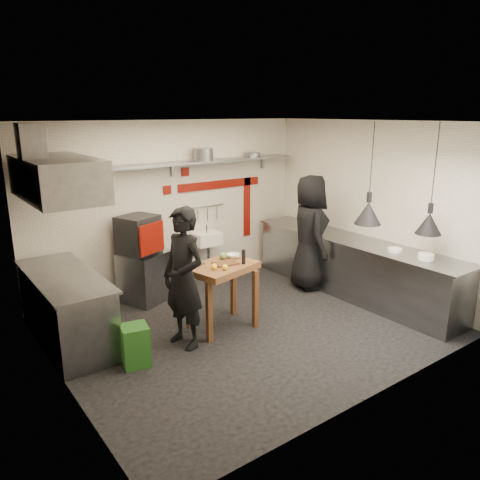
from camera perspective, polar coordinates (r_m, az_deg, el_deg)
floor at (r=6.68m, az=0.99°, el=-10.55°), size 5.00×5.00×0.00m
ceiling at (r=6.01m, az=1.12°, el=14.21°), size 5.00×5.00×0.00m
wall_back at (r=7.93m, az=-8.21°, el=4.15°), size 5.00×0.04×2.80m
wall_front at (r=4.77m, az=16.56°, el=-3.86°), size 5.00×0.04×2.80m
wall_left at (r=5.14m, az=-21.72°, el=-2.96°), size 0.04×4.20×2.80m
wall_right at (r=7.93m, az=15.60°, el=3.74°), size 0.04×4.20×2.80m
red_band_horiz at (r=8.35m, az=-2.44°, el=6.80°), size 1.70×0.02×0.14m
red_band_vert at (r=8.78m, az=0.86°, el=4.05°), size 0.14×0.02×1.10m
red_tile_a at (r=7.95m, az=-6.69°, el=8.24°), size 0.14×0.02×0.14m
red_tile_b at (r=7.82m, az=-8.86°, el=6.05°), size 0.14×0.02×0.14m
back_shelf at (r=7.67m, az=-7.77°, el=9.23°), size 4.60×0.34×0.04m
shelf_bracket_left at (r=7.12m, az=-21.95°, el=7.00°), size 0.04×0.06×0.24m
shelf_bracket_mid at (r=7.81m, az=-8.28°, el=8.58°), size 0.04×0.06×0.24m
shelf_bracket_right at (r=8.86m, az=2.75°, el=9.51°), size 0.04×0.06×0.24m
pan_far_left at (r=7.07m, az=-18.59°, el=8.60°), size 0.35×0.35×0.09m
pan_mid_left at (r=7.13m, az=-17.08°, el=8.70°), size 0.30×0.30×0.07m
stock_pot at (r=7.91m, az=-4.49°, el=10.38°), size 0.39×0.39×0.20m
pan_right at (r=8.51m, az=1.56°, el=10.36°), size 0.32×0.32×0.08m
oven_stand at (r=7.60m, az=-11.44°, el=-4.32°), size 0.88×0.85×0.80m
combi_oven at (r=7.41m, az=-12.31°, el=0.70°), size 0.70×0.68×0.58m
oven_door at (r=7.12m, az=-10.71°, el=0.20°), size 0.49×0.22×0.46m
oven_glass at (r=7.13m, az=-10.88°, el=0.19°), size 0.36×0.16×0.34m
hand_sink at (r=8.19m, az=-4.06°, el=0.17°), size 0.46×0.34×0.22m
sink_tap at (r=8.14m, az=-4.08°, el=1.39°), size 0.03×0.03×0.14m
sink_drain at (r=8.28m, az=-3.85°, el=-2.83°), size 0.06×0.06×0.66m
utensil_rail at (r=8.18m, az=-4.66°, el=4.03°), size 0.90×0.02×0.02m
counter_right at (r=7.91m, az=13.52°, el=-3.28°), size 0.70×3.80×0.90m
counter_right_top at (r=7.78m, az=13.74°, el=-0.03°), size 0.76×3.90×0.03m
plate_stack at (r=7.01m, az=21.74°, el=-1.88°), size 0.22×0.22×0.09m
small_bowl_right at (r=7.26m, az=18.34°, el=-1.15°), size 0.25×0.25×0.05m
counter_left at (r=6.50m, az=-20.36°, el=-7.98°), size 0.70×1.90×0.90m
counter_left_top at (r=6.34m, az=-20.75°, el=-4.11°), size 0.76×2.00×0.03m
extractor_hood at (r=6.08m, az=-21.39°, el=7.03°), size 0.78×1.60×0.50m
hood_duct at (r=5.98m, az=-24.10°, el=10.51°), size 0.28×0.28×0.50m
green_bin at (r=5.80m, az=-12.65°, el=-12.43°), size 0.36×0.36×0.50m
prep_table at (r=6.51m, az=-2.19°, el=-6.86°), size 1.04×0.83×0.92m
cutting_board at (r=6.36m, az=-1.76°, el=-2.85°), size 0.35×0.27×0.02m
pepper_mill at (r=6.34m, az=0.44°, el=-2.07°), size 0.06×0.06×0.20m
lemon_a at (r=6.14m, az=-3.19°, el=-3.28°), size 0.09×0.09×0.08m
lemon_b at (r=6.12m, az=-1.85°, el=-3.34°), size 0.09×0.09×0.08m
veg_ball at (r=6.56m, az=-2.13°, el=-1.94°), size 0.11×0.11×0.10m
steel_tray at (r=6.34m, az=-5.13°, el=-2.96°), size 0.19×0.16×0.03m
bowl at (r=6.63m, az=-0.85°, el=-1.95°), size 0.23×0.23×0.06m
heat_lamp_near at (r=6.62m, az=15.68°, el=7.73°), size 0.43×0.43×1.39m
heat_lamp_far at (r=6.84m, az=22.55°, el=6.82°), size 0.44×0.44×1.51m
chef_left at (r=5.91m, az=-6.90°, el=-4.66°), size 0.55×0.73×1.82m
chef_right at (r=7.93m, az=8.48°, el=0.91°), size 0.95×1.11×1.93m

